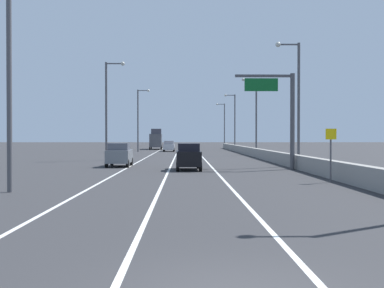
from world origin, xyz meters
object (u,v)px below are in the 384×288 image
lamp_post_left_near (14,59)px  car_silver_1 (169,146)px  lamp_post_right_fourth (234,118)px  lamp_post_right_second (296,95)px  lamp_post_left_far (139,116)px  lamp_post_right_fifth (223,122)px  car_gray_0 (119,155)px  car_black_2 (188,157)px  box_truck (156,140)px  lamp_post_right_third (255,111)px  lamp_post_left_mid (108,104)px  speed_advisory_sign (331,151)px  overhead_sign_gantry (283,109)px

lamp_post_left_near → car_silver_1: bearing=85.2°
lamp_post_right_fourth → lamp_post_left_near: size_ratio=1.00×
lamp_post_right_second → lamp_post_left_far: size_ratio=1.00×
lamp_post_right_fifth → car_gray_0: (-15.14, -75.48, -5.12)m
lamp_post_left_near → car_black_2: bearing=61.2°
box_truck → lamp_post_right_fourth: bearing=-27.1°
lamp_post_left_near → lamp_post_right_fourth: bearing=76.1°
car_gray_0 → lamp_post_right_third: bearing=58.7°
lamp_post_right_fourth → car_gray_0: size_ratio=2.66×
lamp_post_left_far → lamp_post_left_near: bearing=-90.1°
lamp_post_right_fourth → lamp_post_left_near: same height
car_black_2 → box_truck: (-6.14, 62.50, 0.93)m
lamp_post_right_fourth → lamp_post_left_near: 71.51m
lamp_post_right_fifth → car_gray_0: bearing=-101.3°
car_silver_1 → lamp_post_right_second: bearing=-73.9°
lamp_post_right_fourth → lamp_post_right_fifth: size_ratio=1.00×
lamp_post_left_near → lamp_post_left_mid: size_ratio=1.00×
speed_advisory_sign → car_black_2: 12.94m
lamp_post_right_second → lamp_post_right_third: same height
lamp_post_right_fourth → car_black_2: size_ratio=2.44×
speed_advisory_sign → car_silver_1: (-10.80, 57.20, -0.82)m
lamp_post_right_third → lamp_post_left_mid: bearing=-141.9°
car_gray_0 → car_silver_1: 42.69m
lamp_post_left_mid → lamp_post_left_far: bearing=89.0°
lamp_post_right_fifth → car_gray_0: size_ratio=2.66×
lamp_post_left_mid → car_black_2: (8.55, -15.45, -5.10)m
lamp_post_right_third → lamp_post_right_fourth: 25.14m
overhead_sign_gantry → speed_advisory_sign: size_ratio=2.50×
lamp_post_right_second → car_black_2: size_ratio=2.44×
lamp_post_left_mid → car_gray_0: size_ratio=2.66×
overhead_sign_gantry → lamp_post_right_second: bearing=63.9°
car_black_2 → car_gray_0: bearing=143.6°
lamp_post_right_fourth → speed_advisory_sign: bearing=-91.1°
lamp_post_right_fourth → lamp_post_left_far: bearing=-152.1°
lamp_post_left_far → lamp_post_right_fifth: bearing=63.2°
car_gray_0 → lamp_post_left_mid: bearing=103.5°
lamp_post_right_second → lamp_post_left_far: same height
lamp_post_left_far → car_gray_0: lamp_post_left_far is taller
lamp_post_right_fifth → box_truck: (-15.39, -17.33, -4.17)m
lamp_post_left_far → car_silver_1: 7.35m
lamp_post_right_third → lamp_post_left_far: bearing=137.4°
box_truck → overhead_sign_gantry: bearing=-77.7°
lamp_post_right_fourth → lamp_post_left_mid: bearing=-114.2°
overhead_sign_gantry → lamp_post_right_second: size_ratio=0.70×
car_black_2 → lamp_post_right_fifth: bearing=83.4°
lamp_post_right_fourth → lamp_post_right_second: bearing=-89.8°
lamp_post_right_second → lamp_post_left_mid: bearing=148.3°
overhead_sign_gantry → box_truck: (-13.54, 61.97, -2.78)m
overhead_sign_gantry → lamp_post_right_third: size_ratio=0.70×
lamp_post_right_second → lamp_post_right_fourth: size_ratio=1.00×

